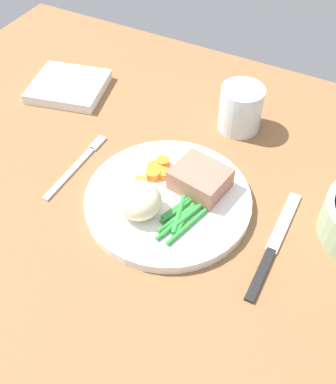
# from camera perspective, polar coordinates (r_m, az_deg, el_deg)

# --- Properties ---
(dining_table) EXTENTS (1.20, 0.90, 0.02)m
(dining_table) POSITION_cam_1_polar(r_m,az_deg,el_deg) (0.69, 0.62, -3.44)
(dining_table) COLOR brown
(dining_table) RESTS_ON ground
(dinner_plate) EXTENTS (0.25, 0.25, 0.02)m
(dinner_plate) POSITION_cam_1_polar(r_m,az_deg,el_deg) (0.69, 0.00, -1.00)
(dinner_plate) COLOR white
(dinner_plate) RESTS_ON dining_table
(meat_portion) EXTENTS (0.09, 0.08, 0.04)m
(meat_portion) POSITION_cam_1_polar(r_m,az_deg,el_deg) (0.68, 4.06, 1.64)
(meat_portion) COLOR #A86B56
(meat_portion) RESTS_ON dinner_plate
(mashed_potatoes) EXTENTS (0.06, 0.06, 0.05)m
(mashed_potatoes) POSITION_cam_1_polar(r_m,az_deg,el_deg) (0.64, -3.64, -1.06)
(mashed_potatoes) COLOR beige
(mashed_potatoes) RESTS_ON dinner_plate
(carrot_slices) EXTENTS (0.04, 0.07, 0.01)m
(carrot_slices) POSITION_cam_1_polar(r_m,az_deg,el_deg) (0.71, -1.41, 2.64)
(carrot_slices) COLOR orange
(carrot_slices) RESTS_ON dinner_plate
(green_beans) EXTENTS (0.06, 0.10, 0.01)m
(green_beans) POSITION_cam_1_polar(r_m,az_deg,el_deg) (0.65, 1.63, -3.11)
(green_beans) COLOR #2D8C38
(green_beans) RESTS_ON dinner_plate
(fork) EXTENTS (0.01, 0.17, 0.00)m
(fork) POSITION_cam_1_polar(r_m,az_deg,el_deg) (0.76, -11.54, 3.07)
(fork) COLOR silver
(fork) RESTS_ON dining_table
(knife) EXTENTS (0.02, 0.20, 0.01)m
(knife) POSITION_cam_1_polar(r_m,az_deg,el_deg) (0.66, 13.01, -6.59)
(knife) COLOR black
(knife) RESTS_ON dining_table
(water_glass) EXTENTS (0.07, 0.07, 0.08)m
(water_glass) POSITION_cam_1_polar(r_m,az_deg,el_deg) (0.81, 9.02, 9.99)
(water_glass) COLOR silver
(water_glass) RESTS_ON dining_table
(napkin) EXTENTS (0.16, 0.15, 0.02)m
(napkin) POSITION_cam_1_polar(r_m,az_deg,el_deg) (0.92, -12.31, 12.77)
(napkin) COLOR white
(napkin) RESTS_ON dining_table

